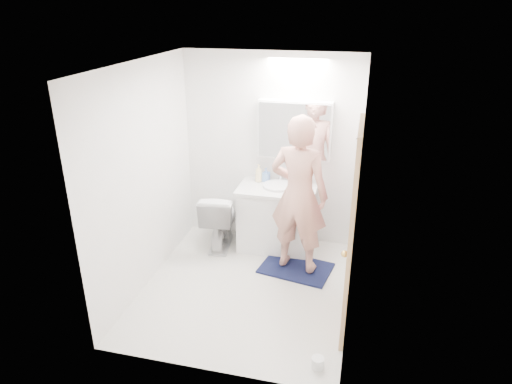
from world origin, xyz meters
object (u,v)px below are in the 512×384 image
(medicine_cabinet, at_px, (295,130))
(toilet, at_px, (220,219))
(soap_bottle_b, at_px, (266,175))
(toothbrush_cup, at_px, (298,182))
(vanity_cabinet, at_px, (276,219))
(toilet_paper_roll, at_px, (318,363))
(person, at_px, (299,195))
(soap_bottle_a, at_px, (259,173))

(medicine_cabinet, relative_size, toilet, 1.18)
(soap_bottle_b, bearing_deg, toilet, -151.05)
(medicine_cabinet, bearing_deg, soap_bottle_b, -174.93)
(toilet, bearing_deg, toothbrush_cup, -171.08)
(medicine_cabinet, xyz_separation_m, soap_bottle_b, (-0.34, -0.03, -0.59))
(vanity_cabinet, xyz_separation_m, toothbrush_cup, (0.23, 0.16, 0.47))
(vanity_cabinet, bearing_deg, soap_bottle_b, 134.56)
(medicine_cabinet, distance_m, toothbrush_cup, 0.64)
(toilet, bearing_deg, soap_bottle_b, -158.42)
(soap_bottle_b, xyz_separation_m, toilet_paper_roll, (0.94, -2.14, -0.86))
(soap_bottle_b, height_order, toothbrush_cup, soap_bottle_b)
(medicine_cabinet, bearing_deg, vanity_cabinet, -127.42)
(person, relative_size, soap_bottle_a, 7.98)
(toilet, distance_m, toothbrush_cup, 1.10)
(toilet_paper_roll, bearing_deg, toothbrush_cup, 104.05)
(vanity_cabinet, bearing_deg, toothbrush_cup, 34.78)
(toilet, distance_m, toilet_paper_roll, 2.38)
(soap_bottle_a, height_order, toothbrush_cup, soap_bottle_a)
(vanity_cabinet, relative_size, toothbrush_cup, 9.89)
(medicine_cabinet, height_order, toilet_paper_roll, medicine_cabinet)
(person, height_order, toilet_paper_roll, person)
(person, height_order, soap_bottle_a, person)
(vanity_cabinet, relative_size, soap_bottle_a, 3.98)
(vanity_cabinet, distance_m, toilet_paper_roll, 2.13)
(toothbrush_cup, bearing_deg, toilet, -163.71)
(vanity_cabinet, xyz_separation_m, toilet, (-0.71, -0.11, -0.02))
(vanity_cabinet, distance_m, soap_bottle_a, 0.62)
(soap_bottle_a, height_order, toilet_paper_roll, soap_bottle_a)
(vanity_cabinet, height_order, toothbrush_cup, toothbrush_cup)
(soap_bottle_a, distance_m, toothbrush_cup, 0.50)
(person, bearing_deg, toothbrush_cup, -69.86)
(toilet, height_order, toothbrush_cup, toothbrush_cup)
(medicine_cabinet, relative_size, person, 0.49)
(medicine_cabinet, height_order, soap_bottle_b, medicine_cabinet)
(vanity_cabinet, xyz_separation_m, person, (0.33, -0.46, 0.56))
(toilet, relative_size, toothbrush_cup, 8.20)
(medicine_cabinet, distance_m, soap_bottle_a, 0.71)
(medicine_cabinet, bearing_deg, person, -75.53)
(toilet, distance_m, soap_bottle_a, 0.76)
(person, bearing_deg, toilet_paper_roll, 116.59)
(toilet, height_order, soap_bottle_b, soap_bottle_b)
(soap_bottle_a, bearing_deg, vanity_cabinet, -29.41)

